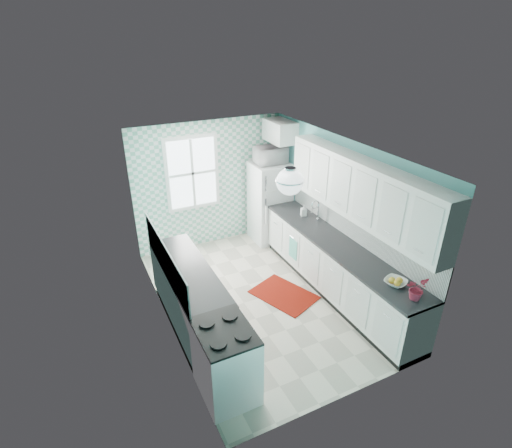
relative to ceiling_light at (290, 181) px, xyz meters
name	(u,v)px	position (x,y,z in m)	size (l,w,h in m)	color
floor	(260,298)	(0.00, 0.80, -2.33)	(3.00, 4.40, 0.02)	beige
ceiling	(261,150)	(0.00, 0.80, 0.19)	(3.00, 4.40, 0.02)	white
wall_back	(210,184)	(0.00, 3.01, -1.07)	(3.00, 0.02, 2.50)	#62B8B6
wall_front	(353,317)	(0.00, -1.41, -1.07)	(3.00, 0.02, 2.50)	#62B8B6
wall_left	(162,254)	(-1.51, 0.80, -1.07)	(0.02, 4.40, 2.50)	#62B8B6
wall_right	(341,213)	(1.51, 0.80, -1.07)	(0.02, 4.40, 2.50)	#62B8B6
accent_wall	(210,185)	(0.00, 2.99, -1.07)	(3.00, 0.01, 2.50)	#69B399
window	(192,173)	(-0.35, 2.96, -0.77)	(1.04, 0.05, 1.44)	white
backsplash_right	(355,226)	(1.49, 0.40, -1.13)	(0.02, 3.60, 0.51)	white
backsplash_left	(165,260)	(-1.49, 0.73, -1.13)	(0.02, 2.15, 0.51)	white
upper_cabinets_right	(361,190)	(1.33, 0.20, -0.42)	(0.33, 3.20, 0.90)	white
upper_cabinet_fridge	(278,131)	(1.30, 2.63, -0.07)	(0.40, 0.74, 0.40)	white
ceiling_light	(290,181)	(0.00, 0.00, 0.00)	(0.34, 0.34, 0.35)	silver
base_cabinets_right	(336,269)	(1.20, 0.40, -1.87)	(0.60, 3.60, 0.90)	white
countertop_right	(338,245)	(1.19, 0.40, -1.40)	(0.63, 3.60, 0.04)	black
base_cabinets_left	(190,298)	(-1.20, 0.73, -1.87)	(0.60, 2.15, 0.90)	white
countertop_left	(188,271)	(-1.19, 0.73, -1.40)	(0.63, 2.15, 0.04)	black
fridge	(270,202)	(1.11, 2.57, -1.50)	(0.72, 0.71, 1.65)	white
stove	(226,360)	(-1.20, -0.68, -1.83)	(0.63, 0.78, 0.94)	white
sink	(310,223)	(1.20, 1.24, -1.39)	(0.44, 0.37, 0.53)	silver
rug	(284,295)	(0.40, 0.70, -2.32)	(0.71, 1.02, 0.02)	#6B0E04
dish_towel	(293,249)	(0.89, 1.25, -1.84)	(0.02, 0.25, 0.38)	#4EA78C
fruit_bowl	(396,282)	(1.20, -0.84, -1.35)	(0.28, 0.28, 0.07)	silver
potted_plant	(416,289)	(1.20, -1.18, -1.24)	(0.26, 0.23, 0.29)	#A8040A
soap_bottle	(304,210)	(1.25, 1.53, -1.28)	(0.09, 0.10, 0.21)	silver
microwave	(271,155)	(1.11, 2.57, -0.51)	(0.59, 0.40, 0.33)	white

